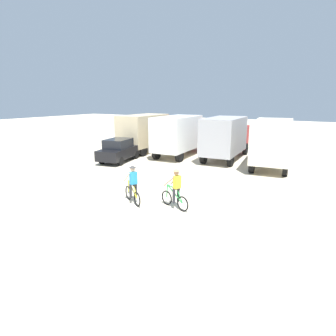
{
  "coord_description": "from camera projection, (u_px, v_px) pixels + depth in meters",
  "views": [
    {
      "loc": [
        7.95,
        -8.63,
        4.76
      ],
      "look_at": [
        0.35,
        4.36,
        1.1
      ],
      "focal_mm": 30.61,
      "sensor_mm": 36.0,
      "label": 1
    }
  ],
  "objects": [
    {
      "name": "cyclist_cowboy_hat",
      "position": [
        175.0,
        190.0,
        12.56
      ],
      "size": [
        1.66,
        0.7,
        1.82
      ],
      "color": "black",
      "rests_on": "ground"
    },
    {
      "name": "sedan_parked",
      "position": [
        119.0,
        150.0,
        22.12
      ],
      "size": [
        2.52,
        4.46,
        1.76
      ],
      "color": "black",
      "rests_on": "ground"
    },
    {
      "name": "cyclist_orange_shirt",
      "position": [
        133.0,
        186.0,
        13.18
      ],
      "size": [
        1.53,
        0.93,
        1.82
      ],
      "color": "black",
      "rests_on": "ground"
    },
    {
      "name": "box_truck_tan_camper",
      "position": [
        147.0,
        131.0,
        26.27
      ],
      "size": [
        2.53,
        6.8,
        3.35
      ],
      "color": "#CCB78E",
      "rests_on": "ground"
    },
    {
      "name": "box_truck_cream_rv",
      "position": [
        272.0,
        141.0,
        20.04
      ],
      "size": [
        3.17,
        6.99,
        3.35
      ],
      "color": "beige",
      "rests_on": "ground"
    },
    {
      "name": "ground_plane",
      "position": [
        110.0,
        213.0,
        12.27
      ],
      "size": [
        120.0,
        120.0,
        0.0
      ],
      "primitive_type": "plane",
      "color": "beige"
    },
    {
      "name": "box_truck_grey_hauler",
      "position": [
        226.0,
        136.0,
        22.61
      ],
      "size": [
        2.8,
        6.89,
        3.35
      ],
      "color": "#9E9EA3",
      "rests_on": "ground"
    },
    {
      "name": "box_truck_white_box",
      "position": [
        180.0,
        134.0,
        24.09
      ],
      "size": [
        2.72,
        6.86,
        3.35
      ],
      "color": "white",
      "rests_on": "ground"
    }
  ]
}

